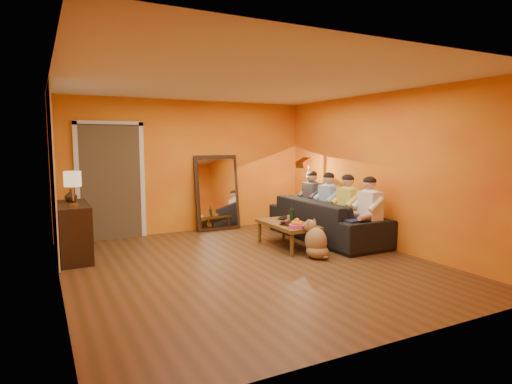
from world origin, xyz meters
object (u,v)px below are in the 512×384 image
floor_lamp (308,196)px  person_mid_left (348,209)px  dog (316,238)px  person_far_left (370,214)px  table_lamp (73,189)px  laptop (286,218)px  sofa (326,219)px  vase (71,196)px  person_far_right (312,202)px  person_mid_right (329,205)px  sideboard (74,231)px  mirror_frame (217,193)px  wine_bottle (292,214)px  tumbler (290,218)px  coffee_table (288,235)px

floor_lamp → person_mid_left: 1.20m
dog → person_far_left: person_far_left is taller
table_lamp → laptop: 3.53m
sofa → vase: size_ratio=13.00×
person_far_right → laptop: size_ratio=3.72×
person_mid_right → sideboard: bearing=172.6°
vase → mirror_frame: bearing=16.6°
wine_bottle → tumbler: bearing=67.6°
wine_bottle → floor_lamp: bearing=44.9°
person_mid_left → coffee_table: bearing=167.4°
person_far_right → table_lamp: bearing=-176.3°
wine_bottle → tumbler: 0.21m
sofa → coffee_table: size_ratio=2.08×
floor_lamp → tumbler: bearing=-159.1°
mirror_frame → person_far_left: mirror_frame is taller
person_mid_left → mirror_frame: bearing=125.7°
sofa → laptop: 0.79m
table_lamp → sofa: 4.32m
coffee_table → vase: size_ratio=6.24×
sideboard → person_far_left: size_ratio=0.97×
sofa → dog: (-0.91, -0.97, -0.07)m
laptop → person_far_left: bearing=-90.5°
person_mid_right → laptop: size_ratio=3.72×
coffee_table → sofa: bearing=12.4°
coffee_table → person_far_right: person_far_right is taller
sideboard → vase: 0.58m
sofa → person_far_right: bearing=-11.3°
coffee_table → person_far_right: bearing=38.5°
coffee_table → tumbler: 0.31m
floor_lamp → person_far_right: floor_lamp is taller
coffee_table → vase: vase is taller
coffee_table → wine_bottle: 0.37m
coffee_table → floor_lamp: size_ratio=0.85×
sideboard → coffee_table: (3.28, -0.87, -0.21)m
table_lamp → vase: table_lamp is taller
table_lamp → coffee_table: 3.45m
mirror_frame → person_mid_left: (1.58, -2.20, -0.15)m
person_far_left → person_far_right: bearing=90.0°
floor_lamp → person_far_left: bearing=-109.8°
person_far_right → wine_bottle: size_ratio=3.94×
laptop → vase: size_ratio=1.68×
mirror_frame → person_far_right: bearing=-34.8°
sofa → person_far_left: 1.04m
table_lamp → person_far_right: size_ratio=0.42×
coffee_table → dog: size_ratio=2.02×
wine_bottle → vase: size_ratio=1.59×
coffee_table → floor_lamp: 1.51m
person_far_left → sofa: bearing=97.4°
floor_lamp → wine_bottle: 1.43m
vase → person_mid_right: bearing=-10.6°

